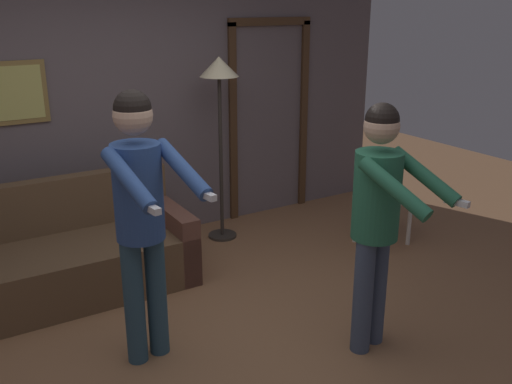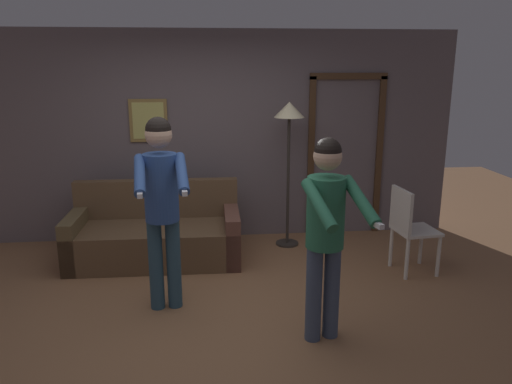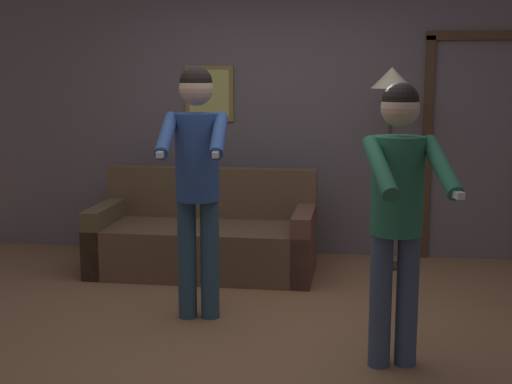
{
  "view_description": "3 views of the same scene",
  "coord_description": "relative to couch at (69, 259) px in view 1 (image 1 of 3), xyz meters",
  "views": [
    {
      "loc": [
        -1.46,
        -2.94,
        2.24
      ],
      "look_at": [
        0.32,
        -0.06,
        1.1
      ],
      "focal_mm": 40.0,
      "sensor_mm": 36.0,
      "label": 1
    },
    {
      "loc": [
        0.06,
        -4.09,
        2.21
      ],
      "look_at": [
        0.45,
        -0.17,
        1.18
      ],
      "focal_mm": 35.0,
      "sensor_mm": 36.0,
      "label": 2
    },
    {
      "loc": [
        0.69,
        -4.55,
        1.72
      ],
      "look_at": [
        0.11,
        -0.23,
        0.98
      ],
      "focal_mm": 50.0,
      "sensor_mm": 36.0,
      "label": 3
    }
  ],
  "objects": [
    {
      "name": "person_standing_left",
      "position": [
        0.2,
        -1.19,
        0.8
      ],
      "size": [
        0.48,
        0.73,
        1.76
      ],
      "color": "#2C4B5F",
      "rests_on": "ground_plane"
    },
    {
      "name": "back_wall_assembly",
      "position": [
        0.57,
        0.77,
        1.02
      ],
      "size": [
        6.4,
        0.1,
        2.6
      ],
      "color": "#685D61",
      "rests_on": "ground_plane"
    },
    {
      "name": "couch",
      "position": [
        0.0,
        0.0,
        0.0
      ],
      "size": [
        1.91,
        0.87,
        0.87
      ],
      "color": "brown",
      "rests_on": "ground_plane"
    },
    {
      "name": "dining_chair_distant",
      "position": [
        2.72,
        -0.62,
        0.25
      ],
      "size": [
        0.46,
        0.46,
        0.93
      ],
      "color": "silver",
      "rests_on": "ground_plane"
    },
    {
      "name": "ground_plane",
      "position": [
        0.55,
        -1.37,
        -0.28
      ],
      "size": [
        12.0,
        12.0,
        0.0
      ],
      "primitive_type": "plane",
      "color": "#8F6241"
    },
    {
      "name": "person_standing_right",
      "position": [
        1.52,
        -1.86,
        0.72
      ],
      "size": [
        0.53,
        0.65,
        1.66
      ],
      "color": "#404E68",
      "rests_on": "ground_plane"
    },
    {
      "name": "torchiere_lamp",
      "position": [
        1.58,
        0.34,
        1.21
      ],
      "size": [
        0.36,
        0.36,
        1.76
      ],
      "color": "#332D28",
      "rests_on": "ground_plane"
    }
  ]
}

